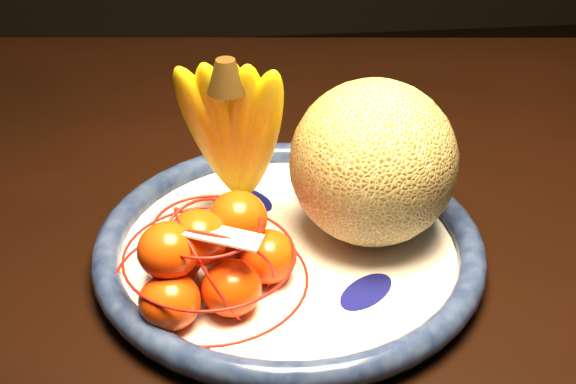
{
  "coord_description": "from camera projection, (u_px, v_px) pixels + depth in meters",
  "views": [
    {
      "loc": [
        0.12,
        -0.79,
        1.21
      ],
      "look_at": [
        0.18,
        -0.18,
        0.82
      ],
      "focal_mm": 50.0,
      "sensor_mm": 36.0,
      "label": 1
    }
  ],
  "objects": [
    {
      "name": "dining_table",
      "position": [
        126.0,
        259.0,
        0.89
      ],
      "size": [
        1.58,
        1.04,
        0.75
      ],
      "rotation": [
        0.0,
        0.0,
        -0.1
      ],
      "color": "black",
      "rests_on": "ground"
    },
    {
      "name": "fruit_bowl",
      "position": [
        289.0,
        248.0,
        0.75
      ],
      "size": [
        0.36,
        0.36,
        0.03
      ],
      "rotation": [
        0.0,
        0.0,
        0.12
      ],
      "color": "white",
      "rests_on": "dining_table"
    },
    {
      "name": "cantaloupe",
      "position": [
        373.0,
        163.0,
        0.73
      ],
      "size": [
        0.15,
        0.15,
        0.15
      ],
      "primitive_type": "sphere",
      "color": "olive",
      "rests_on": "fruit_bowl"
    },
    {
      "name": "banana_bunch",
      "position": [
        235.0,
        127.0,
        0.74
      ],
      "size": [
        0.13,
        0.12,
        0.2
      ],
      "rotation": [
        0.0,
        0.0,
        -0.19
      ],
      "color": "yellow",
      "rests_on": "fruit_bowl"
    },
    {
      "name": "mandarin_bag",
      "position": [
        210.0,
        257.0,
        0.68
      ],
      "size": [
        0.22,
        0.22,
        0.11
      ],
      "rotation": [
        0.0,
        0.0,
        0.41
      ],
      "color": "#FF3F0F",
      "rests_on": "fruit_bowl"
    },
    {
      "name": "price_tag",
      "position": [
        217.0,
        234.0,
        0.64
      ],
      "size": [
        0.08,
        0.05,
        0.01
      ],
      "primitive_type": "cube",
      "rotation": [
        -0.14,
        0.1,
        -0.31
      ],
      "color": "white",
      "rests_on": "mandarin_bag"
    }
  ]
}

